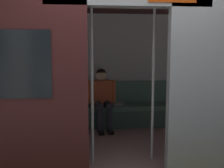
{
  "coord_description": "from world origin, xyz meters",
  "views": [
    {
      "loc": [
        0.52,
        3.17,
        1.57
      ],
      "look_at": [
        0.08,
        -1.16,
        0.99
      ],
      "focal_mm": 43.69,
      "sensor_mm": 36.0,
      "label": 1
    }
  ],
  "objects_px": {
    "person_seated": "(102,95)",
    "handbag": "(82,101)",
    "book": "(119,104)",
    "grab_pole_far": "(153,81)",
    "grab_pole_door": "(92,83)",
    "bench_seat": "(111,111)",
    "train_car": "(113,50)"
  },
  "relations": [
    {
      "from": "person_seated",
      "to": "handbag",
      "type": "relative_size",
      "value": 4.47
    },
    {
      "from": "handbag",
      "to": "book",
      "type": "height_order",
      "value": "handbag"
    },
    {
      "from": "person_seated",
      "to": "handbag",
      "type": "xyz_separation_m",
      "value": [
        0.39,
        -0.11,
        -0.14
      ]
    },
    {
      "from": "person_seated",
      "to": "handbag",
      "type": "distance_m",
      "value": 0.43
    },
    {
      "from": "handbag",
      "to": "grab_pole_far",
      "type": "relative_size",
      "value": 0.12
    },
    {
      "from": "grab_pole_door",
      "to": "book",
      "type": "bearing_deg",
      "value": -108.82
    },
    {
      "from": "bench_seat",
      "to": "grab_pole_far",
      "type": "bearing_deg",
      "value": 104.72
    },
    {
      "from": "person_seated",
      "to": "book",
      "type": "height_order",
      "value": "person_seated"
    },
    {
      "from": "person_seated",
      "to": "bench_seat",
      "type": "bearing_deg",
      "value": -163.89
    },
    {
      "from": "train_car",
      "to": "grab_pole_far",
      "type": "distance_m",
      "value": 0.92
    },
    {
      "from": "handbag",
      "to": "grab_pole_far",
      "type": "xyz_separation_m",
      "value": [
        -0.99,
        1.66,
        0.59
      ]
    },
    {
      "from": "person_seated",
      "to": "grab_pole_door",
      "type": "bearing_deg",
      "value": 81.56
    },
    {
      "from": "train_car",
      "to": "grab_pole_far",
      "type": "height_order",
      "value": "train_car"
    },
    {
      "from": "train_car",
      "to": "person_seated",
      "type": "distance_m",
      "value": 1.25
    },
    {
      "from": "handbag",
      "to": "person_seated",
      "type": "bearing_deg",
      "value": 163.63
    },
    {
      "from": "grab_pole_door",
      "to": "train_car",
      "type": "bearing_deg",
      "value": -116.56
    },
    {
      "from": "book",
      "to": "grab_pole_door",
      "type": "relative_size",
      "value": 0.1
    },
    {
      "from": "train_car",
      "to": "grab_pole_door",
      "type": "xyz_separation_m",
      "value": [
        0.35,
        0.71,
        -0.43
      ]
    },
    {
      "from": "grab_pole_far",
      "to": "person_seated",
      "type": "bearing_deg",
      "value": -68.71
    },
    {
      "from": "person_seated",
      "to": "handbag",
      "type": "bearing_deg",
      "value": -16.37
    },
    {
      "from": "train_car",
      "to": "grab_pole_door",
      "type": "relative_size",
      "value": 2.89
    },
    {
      "from": "train_car",
      "to": "bench_seat",
      "type": "relative_size",
      "value": 2.16
    },
    {
      "from": "person_seated",
      "to": "grab_pole_door",
      "type": "distance_m",
      "value": 1.68
    },
    {
      "from": "train_car",
      "to": "bench_seat",
      "type": "height_order",
      "value": "train_car"
    },
    {
      "from": "grab_pole_door",
      "to": "bench_seat",
      "type": "bearing_deg",
      "value": -104.27
    },
    {
      "from": "person_seated",
      "to": "grab_pole_far",
      "type": "xyz_separation_m",
      "value": [
        -0.6,
        1.55,
        0.45
      ]
    },
    {
      "from": "book",
      "to": "handbag",
      "type": "bearing_deg",
      "value": 29.31
    },
    {
      "from": "handbag",
      "to": "bench_seat",
      "type": "bearing_deg",
      "value": 173.92
    },
    {
      "from": "handbag",
      "to": "grab_pole_far",
      "type": "bearing_deg",
      "value": 120.77
    },
    {
      "from": "train_car",
      "to": "grab_pole_door",
      "type": "distance_m",
      "value": 0.9
    },
    {
      "from": "bench_seat",
      "to": "grab_pole_far",
      "type": "relative_size",
      "value": 1.34
    },
    {
      "from": "person_seated",
      "to": "book",
      "type": "relative_size",
      "value": 5.29
    }
  ]
}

